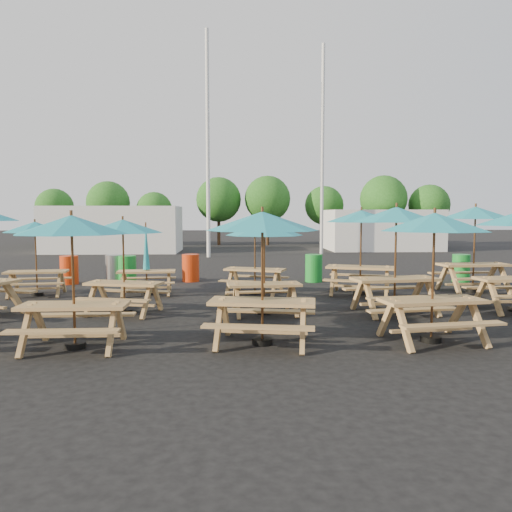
{
  "coord_description": "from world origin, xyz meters",
  "views": [
    {
      "loc": [
        -0.66,
        -12.97,
        2.32
      ],
      "look_at": [
        0.0,
        1.5,
        1.1
      ],
      "focal_mm": 35.0,
      "sensor_mm": 36.0,
      "label": 1
    }
  ],
  "objects_px": {
    "waste_bin_5": "(461,268)",
    "picnic_unit_5": "(146,265)",
    "picnic_unit_11": "(361,222)",
    "waste_bin_2": "(127,270)",
    "picnic_unit_9": "(434,231)",
    "waste_bin_1": "(114,269)",
    "picnic_unit_3": "(72,234)",
    "picnic_unit_6": "(262,230)",
    "picnic_unit_7": "(264,235)",
    "waste_bin_0": "(69,270)",
    "picnic_unit_2": "(35,232)",
    "picnic_unit_8": "(255,229)",
    "waste_bin_3": "(191,268)",
    "waste_bin_4": "(314,268)",
    "picnic_unit_4": "(123,232)",
    "picnic_unit_14": "(475,218)",
    "picnic_unit_10": "(396,222)"
  },
  "relations": [
    {
      "from": "waste_bin_5",
      "to": "picnic_unit_5",
      "type": "bearing_deg",
      "value": -167.58
    },
    {
      "from": "picnic_unit_11",
      "to": "waste_bin_2",
      "type": "relative_size",
      "value": 2.76
    },
    {
      "from": "picnic_unit_9",
      "to": "waste_bin_1",
      "type": "height_order",
      "value": "picnic_unit_9"
    },
    {
      "from": "picnic_unit_3",
      "to": "picnic_unit_6",
      "type": "bearing_deg",
      "value": 1.61
    },
    {
      "from": "picnic_unit_5",
      "to": "waste_bin_5",
      "type": "xyz_separation_m",
      "value": [
        10.32,
        2.27,
        -0.39
      ]
    },
    {
      "from": "picnic_unit_5",
      "to": "picnic_unit_7",
      "type": "bearing_deg",
      "value": -47.61
    },
    {
      "from": "picnic_unit_6",
      "to": "waste_bin_0",
      "type": "distance_m",
      "value": 10.1
    },
    {
      "from": "picnic_unit_2",
      "to": "waste_bin_2",
      "type": "relative_size",
      "value": 2.26
    },
    {
      "from": "picnic_unit_2",
      "to": "picnic_unit_8",
      "type": "relative_size",
      "value": 0.91
    },
    {
      "from": "waste_bin_0",
      "to": "waste_bin_3",
      "type": "xyz_separation_m",
      "value": [
        3.98,
        0.47,
        0.0
      ]
    },
    {
      "from": "picnic_unit_7",
      "to": "waste_bin_4",
      "type": "xyz_separation_m",
      "value": [
        2.04,
        5.47,
        -1.37
      ]
    },
    {
      "from": "picnic_unit_4",
      "to": "waste_bin_5",
      "type": "distance_m",
      "value": 11.62
    },
    {
      "from": "picnic_unit_6",
      "to": "picnic_unit_4",
      "type": "bearing_deg",
      "value": 145.94
    },
    {
      "from": "picnic_unit_8",
      "to": "waste_bin_1",
      "type": "distance_m",
      "value": 5.53
    },
    {
      "from": "picnic_unit_14",
      "to": "picnic_unit_7",
      "type": "bearing_deg",
      "value": -160.08
    },
    {
      "from": "picnic_unit_6",
      "to": "picnic_unit_8",
      "type": "bearing_deg",
      "value": 98.29
    },
    {
      "from": "waste_bin_0",
      "to": "picnic_unit_3",
      "type": "bearing_deg",
      "value": -71.54
    },
    {
      "from": "picnic_unit_5",
      "to": "picnic_unit_4",
      "type": "bearing_deg",
      "value": -95.54
    },
    {
      "from": "picnic_unit_14",
      "to": "picnic_unit_5",
      "type": "bearing_deg",
      "value": 174.97
    },
    {
      "from": "picnic_unit_2",
      "to": "picnic_unit_8",
      "type": "xyz_separation_m",
      "value": [
        6.22,
        0.06,
        0.07
      ]
    },
    {
      "from": "picnic_unit_14",
      "to": "waste_bin_2",
      "type": "xyz_separation_m",
      "value": [
        -10.65,
        2.26,
        -1.72
      ]
    },
    {
      "from": "picnic_unit_5",
      "to": "waste_bin_4",
      "type": "distance_m",
      "value": 5.83
    },
    {
      "from": "picnic_unit_6",
      "to": "waste_bin_1",
      "type": "xyz_separation_m",
      "value": [
        -4.56,
        8.3,
        -1.57
      ]
    },
    {
      "from": "waste_bin_2",
      "to": "waste_bin_5",
      "type": "height_order",
      "value": "same"
    },
    {
      "from": "picnic_unit_6",
      "to": "waste_bin_2",
      "type": "relative_size",
      "value": 2.53
    },
    {
      "from": "picnic_unit_14",
      "to": "waste_bin_5",
      "type": "distance_m",
      "value": 2.95
    },
    {
      "from": "picnic_unit_4",
      "to": "picnic_unit_14",
      "type": "bearing_deg",
      "value": 28.79
    },
    {
      "from": "picnic_unit_6",
      "to": "picnic_unit_14",
      "type": "bearing_deg",
      "value": 50.06
    },
    {
      "from": "picnic_unit_5",
      "to": "waste_bin_2",
      "type": "xyz_separation_m",
      "value": [
        -1.02,
        2.24,
        -0.39
      ]
    },
    {
      "from": "picnic_unit_7",
      "to": "waste_bin_0",
      "type": "relative_size",
      "value": 2.29
    },
    {
      "from": "picnic_unit_10",
      "to": "waste_bin_2",
      "type": "bearing_deg",
      "value": 135.39
    },
    {
      "from": "picnic_unit_9",
      "to": "picnic_unit_10",
      "type": "relative_size",
      "value": 0.94
    },
    {
      "from": "picnic_unit_11",
      "to": "picnic_unit_14",
      "type": "height_order",
      "value": "picnic_unit_14"
    },
    {
      "from": "picnic_unit_11",
      "to": "picnic_unit_9",
      "type": "bearing_deg",
      "value": -71.57
    },
    {
      "from": "waste_bin_1",
      "to": "waste_bin_2",
      "type": "xyz_separation_m",
      "value": [
        0.52,
        -0.37,
        0.0
      ]
    },
    {
      "from": "picnic_unit_8",
      "to": "waste_bin_3",
      "type": "xyz_separation_m",
      "value": [
        -2.1,
        2.77,
        -1.42
      ]
    },
    {
      "from": "picnic_unit_6",
      "to": "picnic_unit_7",
      "type": "height_order",
      "value": "picnic_unit_6"
    },
    {
      "from": "picnic_unit_6",
      "to": "waste_bin_1",
      "type": "height_order",
      "value": "picnic_unit_6"
    },
    {
      "from": "picnic_unit_4",
      "to": "picnic_unit_2",
      "type": "bearing_deg",
      "value": 150.97
    },
    {
      "from": "waste_bin_0",
      "to": "waste_bin_5",
      "type": "height_order",
      "value": "same"
    },
    {
      "from": "picnic_unit_5",
      "to": "picnic_unit_14",
      "type": "bearing_deg",
      "value": -4.89
    },
    {
      "from": "picnic_unit_3",
      "to": "picnic_unit_10",
      "type": "relative_size",
      "value": 0.93
    },
    {
      "from": "picnic_unit_2",
      "to": "waste_bin_3",
      "type": "bearing_deg",
      "value": 26.49
    },
    {
      "from": "picnic_unit_5",
      "to": "picnic_unit_8",
      "type": "height_order",
      "value": "picnic_unit_8"
    },
    {
      "from": "picnic_unit_9",
      "to": "waste_bin_3",
      "type": "relative_size",
      "value": 2.51
    },
    {
      "from": "picnic_unit_4",
      "to": "waste_bin_2",
      "type": "xyz_separation_m",
      "value": [
        -0.98,
        5.03,
        -1.43
      ]
    },
    {
      "from": "picnic_unit_10",
      "to": "picnic_unit_4",
      "type": "bearing_deg",
      "value": 169.07
    },
    {
      "from": "picnic_unit_2",
      "to": "picnic_unit_4",
      "type": "height_order",
      "value": "picnic_unit_4"
    },
    {
      "from": "picnic_unit_10",
      "to": "waste_bin_4",
      "type": "height_order",
      "value": "picnic_unit_10"
    },
    {
      "from": "picnic_unit_8",
      "to": "picnic_unit_9",
      "type": "bearing_deg",
      "value": -43.37
    }
  ]
}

